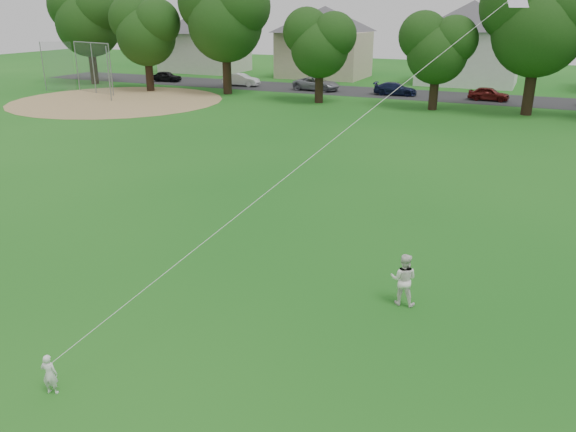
% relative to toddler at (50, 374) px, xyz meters
% --- Properties ---
extents(ground, '(160.00, 160.00, 0.00)m').
position_rel_toddler_xyz_m(ground, '(0.97, 3.92, -0.46)').
color(ground, '#135615').
rests_on(ground, ground).
extents(street, '(90.00, 7.00, 0.01)m').
position_rel_toddler_xyz_m(street, '(0.97, 45.92, -0.45)').
color(street, '#2D2D30').
rests_on(street, ground).
extents(dirt_infield, '(18.00, 18.00, 0.02)m').
position_rel_toddler_xyz_m(dirt_infield, '(-25.03, 31.92, -0.45)').
color(dirt_infield, '#9E7F51').
rests_on(dirt_infield, ground).
extents(toddler, '(0.38, 0.31, 0.91)m').
position_rel_toddler_xyz_m(toddler, '(0.00, 0.00, 0.00)').
color(toddler, white).
rests_on(toddler, ground).
extents(older_boy, '(0.74, 0.60, 1.45)m').
position_rel_toddler_xyz_m(older_boy, '(5.72, 6.64, 0.27)').
color(older_boy, white).
rests_on(older_boy, ground).
extents(kite, '(4.11, 6.65, 16.06)m').
position_rel_toddler_xyz_m(kite, '(3.63, 6.20, 3.79)').
color(kite, silver).
rests_on(kite, ground).
extents(baseball_backstop, '(10.09, 3.93, 4.56)m').
position_rel_toddler_xyz_m(baseball_backstop, '(-30.09, 34.29, 1.82)').
color(baseball_backstop, gray).
rests_on(baseball_backstop, ground).
extents(tree_row, '(83.38, 9.28, 11.01)m').
position_rel_toddler_xyz_m(tree_row, '(1.70, 39.36, 6.06)').
color(tree_row, black).
rests_on(tree_row, ground).
extents(parked_cars, '(63.87, 2.51, 1.26)m').
position_rel_toddler_xyz_m(parked_cars, '(1.98, 44.92, 0.15)').
color(parked_cars, black).
rests_on(parked_cars, ground).
extents(house_row, '(77.03, 13.91, 9.76)m').
position_rel_toddler_xyz_m(house_row, '(-0.41, 55.92, 4.25)').
color(house_row, beige).
rests_on(house_row, ground).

